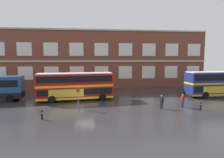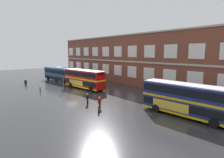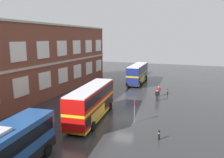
# 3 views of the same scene
# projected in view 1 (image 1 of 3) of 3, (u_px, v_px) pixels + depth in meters

# --- Properties ---
(ground_plane) EXTENTS (120.00, 120.00, 0.00)m
(ground_plane) POSITION_uv_depth(u_px,v_px,m) (85.00, 102.00, 25.92)
(ground_plane) COLOR #2B2B2D
(brick_terminal_building) EXTENTS (55.09, 8.19, 12.12)m
(brick_terminal_building) POSITION_uv_depth(u_px,v_px,m) (78.00, 60.00, 40.83)
(brick_terminal_building) COLOR brown
(brick_terminal_building) RESTS_ON ground
(double_decker_near) EXTENTS (11.22, 3.81, 4.07)m
(double_decker_near) POSITION_uv_depth(u_px,v_px,m) (76.00, 86.00, 27.14)
(double_decker_near) COLOR red
(double_decker_near) RESTS_ON ground
(double_decker_middle) EXTENTS (11.13, 3.32, 4.07)m
(double_decker_middle) POSITION_uv_depth(u_px,v_px,m) (219.00, 83.00, 30.03)
(double_decker_middle) COLOR navy
(double_decker_middle) RESTS_ON ground
(waiting_passenger) EXTENTS (0.39, 0.62, 1.70)m
(waiting_passenger) POSITION_uv_depth(u_px,v_px,m) (162.00, 101.00, 22.50)
(waiting_passenger) COLOR black
(waiting_passenger) RESTS_ON ground
(second_passenger) EXTENTS (0.24, 0.63, 1.70)m
(second_passenger) POSITION_uv_depth(u_px,v_px,m) (183.00, 100.00, 23.02)
(second_passenger) COLOR black
(second_passenger) RESTS_ON ground
(bus_stand_flag) EXTENTS (0.44, 0.10, 2.70)m
(bus_stand_flag) POSITION_uv_depth(u_px,v_px,m) (78.00, 96.00, 22.14)
(bus_stand_flag) COLOR slate
(bus_stand_flag) RESTS_ON ground
(safety_bollard_west) EXTENTS (0.19, 0.19, 0.95)m
(safety_bollard_west) POSITION_uv_depth(u_px,v_px,m) (42.00, 115.00, 18.49)
(safety_bollard_west) COLOR black
(safety_bollard_west) RESTS_ON ground
(safety_bollard_east) EXTENTS (0.19, 0.19, 0.95)m
(safety_bollard_east) POSITION_uv_depth(u_px,v_px,m) (201.00, 106.00, 21.95)
(safety_bollard_east) COLOR black
(safety_bollard_east) RESTS_ON ground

